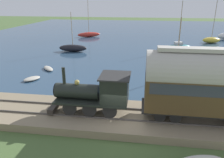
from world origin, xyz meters
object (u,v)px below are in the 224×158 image
(passenger_coach, at_px, (207,82))
(rowboat_off_pier, at_px, (48,68))
(sailboat_green, at_px, (176,69))
(rowboat_mid_harbor, at_px, (32,79))
(sailboat_teal, at_px, (178,46))
(sailboat_red, at_px, (89,34))
(steam_locomotive, at_px, (99,91))
(sailboat_black, at_px, (73,48))
(sailboat_yellow, at_px, (211,40))
(rowboat_near_shore, at_px, (159,98))

(passenger_coach, xyz_separation_m, rowboat_off_pier, (11.07, 15.88, -3.16))
(sailboat_green, height_order, rowboat_mid_harbor, sailboat_green)
(sailboat_teal, bearing_deg, rowboat_off_pier, 111.61)
(sailboat_red, bearing_deg, steam_locomotive, 168.33)
(sailboat_black, xyz_separation_m, rowboat_off_pier, (-10.37, -0.05, -0.45))
(sailboat_green, distance_m, rowboat_mid_harbor, 16.34)
(sailboat_yellow, distance_m, rowboat_mid_harbor, 36.48)
(sailboat_teal, height_order, sailboat_green, sailboat_teal)
(passenger_coach, relative_size, sailboat_green, 1.24)
(rowboat_near_shore, distance_m, rowboat_mid_harbor, 13.84)
(sailboat_black, distance_m, rowboat_mid_harbor, 14.27)
(rowboat_near_shore, relative_size, rowboat_mid_harbor, 1.09)
(sailboat_yellow, bearing_deg, sailboat_red, 69.74)
(steam_locomotive, relative_size, passenger_coach, 0.71)
(passenger_coach, distance_m, rowboat_off_pier, 19.61)
(sailboat_red, distance_m, rowboat_near_shore, 35.85)
(sailboat_red, bearing_deg, sailboat_teal, -146.89)
(rowboat_off_pier, bearing_deg, sailboat_black, 49.03)
(sailboat_black, distance_m, rowboat_near_shore, 21.87)
(sailboat_red, relative_size, rowboat_near_shore, 3.50)
(sailboat_yellow, relative_size, rowboat_near_shore, 3.96)
(sailboat_green, xyz_separation_m, rowboat_mid_harbor, (-3.92, 15.85, -0.64))
(rowboat_off_pier, distance_m, rowboat_mid_harbor, 3.90)
(sailboat_yellow, xyz_separation_m, rowboat_mid_harbor, (-25.90, 25.68, -0.46))
(sailboat_yellow, bearing_deg, sailboat_teal, 121.67)
(rowboat_near_shore, bearing_deg, rowboat_off_pier, 83.28)
(sailboat_green, distance_m, rowboat_off_pier, 15.67)
(sailboat_teal, relative_size, rowboat_near_shore, 3.43)
(steam_locomotive, xyz_separation_m, rowboat_near_shore, (4.11, -4.51, -2.08))
(rowboat_off_pier, bearing_deg, sailboat_teal, -1.72)
(sailboat_yellow, distance_m, sailboat_black, 28.06)
(rowboat_mid_harbor, bearing_deg, sailboat_yellow, -101.81)
(steam_locomotive, height_order, rowboat_near_shore, steam_locomotive)
(sailboat_red, bearing_deg, sailboat_green, -173.71)
(passenger_coach, xyz_separation_m, rowboat_near_shore, (4.11, 2.59, -3.15))
(sailboat_black, height_order, rowboat_mid_harbor, sailboat_black)
(rowboat_mid_harbor, bearing_deg, sailboat_teal, -101.16)
(steam_locomotive, relative_size, rowboat_off_pier, 2.42)
(sailboat_teal, distance_m, rowboat_near_shore, 22.24)
(sailboat_black, bearing_deg, sailboat_teal, -78.39)
(sailboat_yellow, relative_size, rowboat_mid_harbor, 4.31)
(sailboat_yellow, bearing_deg, rowboat_mid_harbor, 123.28)
(rowboat_near_shore, xyz_separation_m, rowboat_off_pier, (6.96, 13.29, -0.02))
(passenger_coach, height_order, sailboat_yellow, sailboat_yellow)
(steam_locomotive, height_order, rowboat_mid_harbor, steam_locomotive)
(rowboat_mid_harbor, bearing_deg, rowboat_near_shore, -159.84)
(passenger_coach, height_order, rowboat_near_shore, passenger_coach)
(steam_locomotive, xyz_separation_m, sailboat_green, (11.10, -6.87, -1.45))
(passenger_coach, height_order, sailboat_black, sailboat_black)
(rowboat_near_shore, bearing_deg, sailboat_teal, 8.91)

